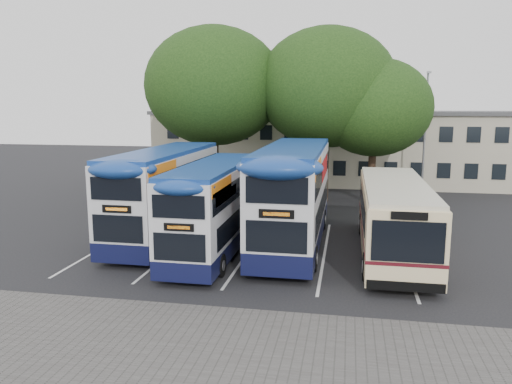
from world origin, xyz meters
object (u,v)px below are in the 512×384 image
object	(u,v)px
lamp_post	(425,128)
tree_right	(374,108)
tree_left	(214,86)
bus_dd_right	(294,191)
bus_dd_left	(166,190)
bus_single	(394,213)
tree_mid	(327,88)
bus_dd_mid	(215,204)

from	to	relation	value
lamp_post	tree_right	world-z (taller)	tree_right
tree_left	tree_right	size ratio (longest dim) A/B	1.24
tree_right	bus_dd_right	world-z (taller)	tree_right
lamp_post	tree_left	bearing A→B (deg)	-169.25
lamp_post	bus_dd_left	distance (m)	20.05
bus_dd_right	bus_single	bearing A→B (deg)	-8.12
bus_dd_left	bus_single	xyz separation A→B (m)	(11.18, -0.80, -0.60)
bus_dd_right	bus_single	size ratio (longest dim) A/B	1.03
tree_left	tree_mid	distance (m)	7.85
bus_dd_left	bus_dd_mid	distance (m)	3.75
tree_left	bus_dd_left	size ratio (longest dim) A/B	1.12
tree_mid	bus_dd_right	size ratio (longest dim) A/B	1.04
bus_dd_left	bus_dd_right	distance (m)	6.55
tree_mid	tree_right	bearing A→B (deg)	-7.81
tree_mid	bus_dd_mid	bearing A→B (deg)	-108.12
tree_mid	bus_dd_left	distance (m)	14.55
tree_right	bus_dd_mid	world-z (taller)	tree_right
tree_mid	bus_single	world-z (taller)	tree_mid
bus_dd_mid	lamp_post	bearing A→B (deg)	54.47
lamp_post	bus_dd_mid	size ratio (longest dim) A/B	0.91
tree_right	bus_dd_mid	distance (m)	15.48
tree_mid	bus_dd_left	world-z (taller)	tree_mid
lamp_post	tree_left	size ratio (longest dim) A/B	0.74
lamp_post	tree_right	bearing A→B (deg)	-142.08
tree_left	tree_right	distance (m)	11.11
bus_dd_left	bus_dd_right	size ratio (longest dim) A/B	0.94
bus_dd_mid	tree_left	bearing A→B (deg)	105.14
lamp_post	tree_mid	world-z (taller)	tree_mid
bus_dd_left	bus_dd_right	bearing A→B (deg)	-1.19
bus_dd_right	bus_single	xyz separation A→B (m)	(4.63, -0.66, -0.77)
bus_dd_right	bus_single	world-z (taller)	bus_dd_right
tree_right	bus_dd_left	distance (m)	15.72
bus_dd_left	tree_mid	bearing A→B (deg)	56.31
tree_mid	tree_right	size ratio (longest dim) A/B	1.22
tree_mid	lamp_post	bearing A→B (deg)	19.71
bus_single	lamp_post	bearing A→B (deg)	77.53
tree_mid	bus_dd_right	bearing A→B (deg)	-94.75
tree_mid	bus_dd_left	bearing A→B (deg)	-123.69
tree_right	tree_mid	bearing A→B (deg)	172.19
bus_dd_left	bus_dd_right	xyz separation A→B (m)	(6.55, -0.14, 0.16)
lamp_post	bus_dd_left	bearing A→B (deg)	-136.38
tree_left	bus_single	xyz separation A→B (m)	(11.53, -11.71, -6.13)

